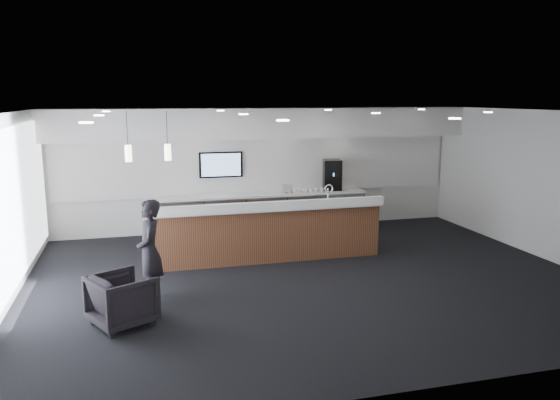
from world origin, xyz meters
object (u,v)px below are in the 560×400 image
object	(u,v)px
lounge_guest	(150,251)
coffee_machine	(332,175)
service_counter	(267,232)
armchair	(122,300)

from	to	relation	value
lounge_guest	coffee_machine	bearing A→B (deg)	133.18
service_counter	coffee_machine	xyz separation A→B (m)	(2.26, 2.36, 0.75)
coffee_machine	lounge_guest	distance (m)	6.20
armchair	lounge_guest	size ratio (longest dim) A/B	0.50
coffee_machine	armchair	world-z (taller)	coffee_machine
coffee_machine	lounge_guest	size ratio (longest dim) A/B	0.46
coffee_machine	lounge_guest	world-z (taller)	coffee_machine
service_counter	armchair	world-z (taller)	service_counter
armchair	lounge_guest	world-z (taller)	lounge_guest
service_counter	coffee_machine	size ratio (longest dim) A/B	6.17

